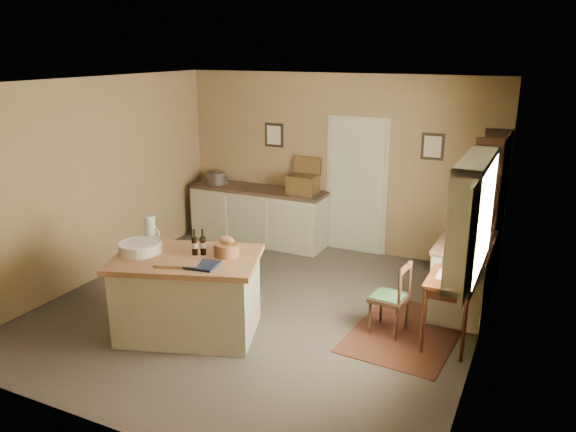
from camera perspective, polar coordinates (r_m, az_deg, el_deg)
name	(u,v)px	position (r m, az deg, el deg)	size (l,w,h in m)	color
ground	(260,309)	(6.93, -2.85, -9.44)	(5.00, 5.00, 0.00)	#53473F
wall_back	(336,163)	(8.67, 4.89, 5.35)	(5.00, 0.10, 2.70)	olive
wall_front	(103,281)	(4.54, -18.30, -6.30)	(5.00, 0.10, 2.70)	olive
wall_left	(93,181)	(7.92, -19.17, 3.38)	(0.10, 5.00, 2.70)	olive
wall_right	(486,232)	(5.74, 19.51, -1.56)	(0.10, 5.00, 2.70)	olive
ceiling	(257,82)	(6.23, -3.22, 13.43)	(5.00, 5.00, 0.00)	silver
door	(356,185)	(8.59, 6.95, 3.17)	(0.97, 0.06, 2.11)	beige
framed_prints	(349,140)	(8.52, 6.17, 7.64)	(2.82, 0.02, 0.38)	black
window	(477,217)	(5.50, 18.67, -0.08)	(0.25, 1.99, 1.12)	#B4AF8C
work_island	(187,293)	(6.30, -10.19, -7.69)	(1.79, 1.45, 1.20)	#B4AF8C
sideboard	(259,213)	(9.09, -2.95, 0.29)	(2.26, 0.64, 1.18)	#B4AF8C
rug	(406,332)	(6.54, 11.90, -11.47)	(1.10, 1.60, 0.01)	#482614
writing_desk	(452,285)	(6.19, 16.33, -6.75)	(0.49, 0.79, 0.82)	#37180B
desk_chair	(389,298)	(6.35, 10.22, -8.22)	(0.38, 0.38, 0.81)	black
right_cabinet	(463,276)	(7.02, 17.33, -5.80)	(0.61, 1.10, 0.99)	#B4AF8C
shelving_unit	(491,211)	(7.76, 19.92, 0.44)	(0.34, 0.91, 2.03)	black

